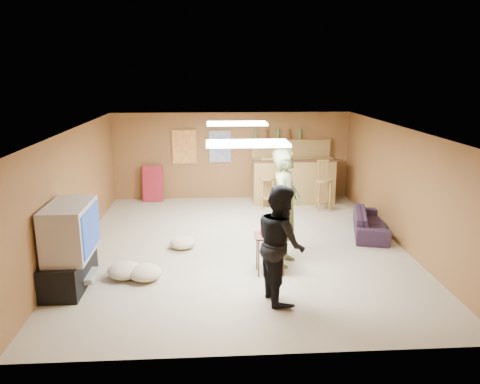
{
  "coord_description": "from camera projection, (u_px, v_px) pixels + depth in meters",
  "views": [
    {
      "loc": [
        -0.54,
        -8.25,
        3.19
      ],
      "look_at": [
        0.0,
        0.2,
        1.0
      ],
      "focal_mm": 35.0,
      "sensor_mm": 36.0,
      "label": 1
    }
  ],
  "objects": [
    {
      "name": "cup_red_far",
      "position": [
        276.0,
        234.0,
        7.38
      ],
      "size": [
        0.07,
        0.07,
        0.1
      ],
      "primitive_type": "cylinder",
      "rotation": [
        0.0,
        0.0,
        0.03
      ],
      "color": "red",
      "rests_on": "tray_table"
    },
    {
      "name": "bar_stool_right",
      "position": [
        324.0,
        188.0,
        10.96
      ],
      "size": [
        0.39,
        0.39,
        1.09
      ],
      "primitive_type": null,
      "rotation": [
        0.0,
        0.0,
        -0.14
      ],
      "color": "olive",
      "rests_on": "ground"
    },
    {
      "name": "bottle_row",
      "position": [
        278.0,
        134.0,
        11.73
      ],
      "size": [
        1.2,
        0.08,
        0.26
      ],
      "primitive_type": null,
      "color": "#3F7233",
      "rests_on": "bar_shelf"
    },
    {
      "name": "bar_counter",
      "position": [
        293.0,
        181.0,
        11.61
      ],
      "size": [
        2.0,
        0.6,
        1.1
      ],
      "primitive_type": "cube",
      "color": "olive",
      "rests_on": "ground"
    },
    {
      "name": "cushion_mid",
      "position": [
        183.0,
        243.0,
        8.68
      ],
      "size": [
        0.6,
        0.6,
        0.22
      ],
      "primitive_type": "ellipsoid",
      "rotation": [
        0.0,
        0.0,
        0.32
      ],
      "color": "tan",
      "rests_on": "ground"
    },
    {
      "name": "ground",
      "position": [
        241.0,
        246.0,
        8.8
      ],
      "size": [
        7.0,
        7.0,
        0.0
      ],
      "primitive_type": "plane",
      "color": "tan",
      "rests_on": "ground"
    },
    {
      "name": "ceiling_panel_front",
      "position": [
        247.0,
        143.0,
        6.81
      ],
      "size": [
        1.2,
        0.6,
        0.04
      ],
      "primitive_type": "cube",
      "color": "white",
      "rests_on": "ceiling"
    },
    {
      "name": "tv_stand",
      "position": [
        69.0,
        270.0,
        7.12
      ],
      "size": [
        0.55,
        1.3,
        0.5
      ],
      "primitive_type": "cube",
      "color": "black",
      "rests_on": "ground"
    },
    {
      "name": "wall_left",
      "position": [
        73.0,
        192.0,
        8.34
      ],
      "size": [
        0.02,
        7.0,
        2.2
      ],
      "primitive_type": "cube",
      "color": "brown",
      "rests_on": "ground"
    },
    {
      "name": "person_olive",
      "position": [
        285.0,
        207.0,
        7.78
      ],
      "size": [
        0.74,
        0.86,
        1.99
      ],
      "primitive_type": "imported",
      "rotation": [
        0.0,
        0.0,
        1.14
      ],
      "color": "#5F6D3F",
      "rests_on": "ground"
    },
    {
      "name": "bar_shelf",
      "position": [
        291.0,
        140.0,
        11.81
      ],
      "size": [
        2.0,
        0.18,
        0.05
      ],
      "primitive_type": "cube",
      "color": "olive",
      "rests_on": "bar_backing"
    },
    {
      "name": "wall_back",
      "position": [
        232.0,
        156.0,
        11.91
      ],
      "size": [
        6.0,
        0.02,
        2.2
      ],
      "primitive_type": "cube",
      "color": "brown",
      "rests_on": "ground"
    },
    {
      "name": "cup_red_near",
      "position": [
        263.0,
        231.0,
        7.48
      ],
      "size": [
        0.11,
        0.11,
        0.12
      ],
      "primitive_type": "cylinder",
      "rotation": [
        0.0,
        0.0,
        -0.31
      ],
      "color": "red",
      "rests_on": "tray_table"
    },
    {
      "name": "bar_backing",
      "position": [
        291.0,
        152.0,
        11.9
      ],
      "size": [
        2.0,
        0.14,
        0.6
      ],
      "primitive_type": "cube",
      "color": "olive",
      "rests_on": "bar_counter"
    },
    {
      "name": "bar_lip",
      "position": [
        296.0,
        161.0,
        11.23
      ],
      "size": [
        2.1,
        0.12,
        0.05
      ],
      "primitive_type": "cube",
      "color": "#412215",
      "rests_on": "bar_counter"
    },
    {
      "name": "tv_screen",
      "position": [
        91.0,
        229.0,
        6.99
      ],
      "size": [
        0.02,
        0.95,
        0.65
      ],
      "primitive_type": "cube",
      "color": "navy",
      "rests_on": "tv_body"
    },
    {
      "name": "ceiling_panel_back",
      "position": [
        237.0,
        124.0,
        9.42
      ],
      "size": [
        1.2,
        0.6,
        0.04
      ],
      "primitive_type": "cube",
      "color": "white",
      "rests_on": "ceiling"
    },
    {
      "name": "poster_right",
      "position": [
        220.0,
        147.0,
        11.79
      ],
      "size": [
        0.55,
        0.03,
        0.8
      ],
      "primitive_type": "cube",
      "color": "#334C99",
      "rests_on": "wall_back"
    },
    {
      "name": "cushion_near_tv",
      "position": [
        145.0,
        273.0,
        7.36
      ],
      "size": [
        0.68,
        0.68,
        0.24
      ],
      "primitive_type": "ellipsoid",
      "rotation": [
        0.0,
        0.0,
        0.38
      ],
      "color": "tan",
      "rests_on": "ground"
    },
    {
      "name": "cushion_far",
      "position": [
        125.0,
        270.0,
        7.43
      ],
      "size": [
        0.55,
        0.55,
        0.24
      ],
      "primitive_type": "ellipsoid",
      "rotation": [
        0.0,
        0.0,
        0.01
      ],
      "color": "tan",
      "rests_on": "ground"
    },
    {
      "name": "wall_right",
      "position": [
        401.0,
        187.0,
        8.71
      ],
      "size": [
        0.02,
        7.0,
        2.2
      ],
      "primitive_type": "cube",
      "color": "brown",
      "rests_on": "ground"
    },
    {
      "name": "bar_stool_left",
      "position": [
        267.0,
        184.0,
        11.16
      ],
      "size": [
        0.47,
        0.47,
        1.18
      ],
      "primitive_type": null,
      "rotation": [
        0.0,
        0.0,
        -0.33
      ],
      "color": "olive",
      "rests_on": "ground"
    },
    {
      "name": "folding_chair_stack",
      "position": [
        153.0,
        184.0,
        11.76
      ],
      "size": [
        0.5,
        0.26,
        0.91
      ],
      "primitive_type": "cube",
      "rotation": [
        -0.14,
        0.0,
        0.0
      ],
      "color": "maroon",
      "rests_on": "ground"
    },
    {
      "name": "ceiling",
      "position": [
        241.0,
        129.0,
        8.25
      ],
      "size": [
        6.0,
        7.0,
        0.02
      ],
      "primitive_type": "cube",
      "color": "silver",
      "rests_on": "ground"
    },
    {
      "name": "sofa",
      "position": [
        371.0,
        223.0,
        9.42
      ],
      "size": [
        1.02,
        1.71,
        0.47
      ],
      "primitive_type": "imported",
      "rotation": [
        0.0,
        0.0,
        1.31
      ],
      "color": "black",
      "rests_on": "ground"
    },
    {
      "name": "tray_table",
      "position": [
        270.0,
        254.0,
        7.55
      ],
      "size": [
        0.51,
        0.41,
        0.65
      ],
      "primitive_type": "cube",
      "rotation": [
        0.0,
        0.0,
        0.01
      ],
      "color": "#412215",
      "rests_on": "ground"
    },
    {
      "name": "person_black",
      "position": [
        281.0,
        243.0,
        6.57
      ],
      "size": [
        0.78,
        0.92,
        1.69
      ],
      "primitive_type": "imported",
      "rotation": [
        0.0,
        0.0,
        1.76
      ],
      "color": "black",
      "rests_on": "ground"
    },
    {
      "name": "dvd_box",
      "position": [
        84.0,
        276.0,
        7.16
      ],
      "size": [
        0.35,
        0.5,
        0.08
      ],
      "primitive_type": "cube",
      "color": "#B2B2B7",
      "rests_on": "tv_stand"
    },
    {
      "name": "tv_body",
      "position": [
        70.0,
        230.0,
        6.97
      ],
      "size": [
        0.6,
        1.1,
        0.8
      ],
      "primitive_type": "cube",
      "color": "#B2B2B7",
      "rests_on": "tv_stand"
    },
    {
      "name": "poster_left",
      "position": [
        184.0,
        147.0,
        11.74
      ],
      "size": [
        0.6,
        0.03,
        0.85
      ],
      "primitive_type": "cube",
      "color": "#BF3F26",
      "rests_on": "wall_back"
    },
    {
      "name": "wall_front",
      "position": [
        261.0,
        267.0,
        5.15
      ],
      "size": [
        6.0,
        0.02,
        2.2
      ],
      "primitive_type": "cube",
      "color": "brown",
      "rests_on": "ground"
    },
    {
      "name": "cup_blue",
      "position": [
        280.0,
        230.0,
        7.54
      ],
      "size": [
        0.08,
        0.08,
        0.1
      ],
      "primitive_type": "cylinder",
      "rotation": [
        0.0,
        0.0,
        -0.02
      ],
      "color": "navy",
      "rests_on": "tray_table"
    }
  ]
}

